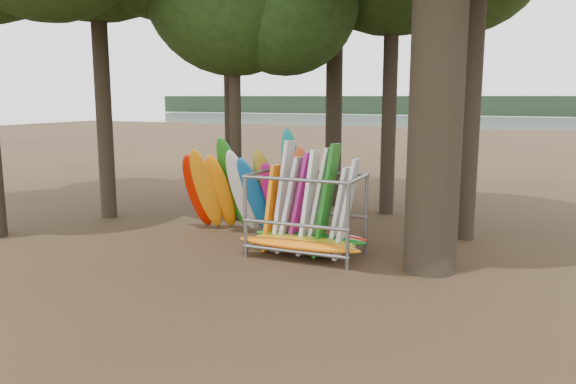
% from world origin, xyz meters
% --- Properties ---
extents(ground, '(120.00, 120.00, 0.00)m').
position_xyz_m(ground, '(0.00, 0.00, 0.00)').
color(ground, '#47331E').
rests_on(ground, ground).
extents(lake, '(160.00, 160.00, 0.00)m').
position_xyz_m(lake, '(0.00, 60.00, 0.00)').
color(lake, gray).
rests_on(lake, ground).
extents(far_shore, '(160.00, 4.00, 4.00)m').
position_xyz_m(far_shore, '(0.00, 110.00, 2.00)').
color(far_shore, black).
rests_on(far_shore, ground).
extents(kayak_row, '(4.17, 1.91, 3.22)m').
position_xyz_m(kayak_row, '(-0.67, 1.93, 1.26)').
color(kayak_row, '#C01300').
rests_on(kayak_row, ground).
extents(storage_rack, '(3.15, 1.58, 2.86)m').
position_xyz_m(storage_rack, '(1.70, 0.55, 0.98)').
color(storage_rack, gray).
rests_on(storage_rack, ground).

